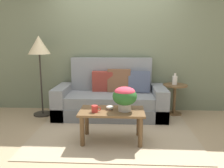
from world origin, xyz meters
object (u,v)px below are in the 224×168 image
at_px(potted_plant, 125,96).
at_px(coffee_mug, 95,109).
at_px(floor_lamp, 39,50).
at_px(snack_bowl, 110,107).
at_px(table_vase, 175,80).
at_px(couch, 111,99).
at_px(side_table, 175,94).
at_px(coffee_table, 112,116).

xyz_separation_m(potted_plant, coffee_mug, (-0.41, -0.08, -0.17)).
distance_m(floor_lamp, potted_plant, 2.05).
bearing_deg(snack_bowl, table_vase, 46.39).
xyz_separation_m(couch, table_vase, (1.22, 0.12, 0.36)).
distance_m(couch, potted_plant, 1.24).
xyz_separation_m(potted_plant, table_vase, (0.97, 1.28, 0.01)).
distance_m(side_table, table_vase, 0.28).
relative_size(floor_lamp, snack_bowl, 13.59).
height_order(side_table, table_vase, table_vase).
height_order(couch, side_table, couch).
height_order(side_table, potted_plant, potted_plant).
bearing_deg(floor_lamp, coffee_table, -38.22).
relative_size(floor_lamp, coffee_mug, 11.54).
bearing_deg(coffee_table, snack_bowl, 132.07).
xyz_separation_m(side_table, coffee_mug, (-1.39, -1.37, 0.10)).
height_order(floor_lamp, snack_bowl, floor_lamp).
xyz_separation_m(potted_plant, snack_bowl, (-0.21, 0.04, -0.18)).
bearing_deg(potted_plant, coffee_table, 176.99).
relative_size(side_table, potted_plant, 1.75).
height_order(snack_bowl, table_vase, table_vase).
bearing_deg(snack_bowl, potted_plant, -11.66).
relative_size(side_table, snack_bowl, 5.34).
xyz_separation_m(side_table, table_vase, (-0.01, -0.01, 0.28)).
distance_m(coffee_table, coffee_mug, 0.28).
bearing_deg(coffee_table, floor_lamp, 141.78).
bearing_deg(coffee_mug, table_vase, 44.72).
bearing_deg(side_table, table_vase, -156.82).
relative_size(couch, snack_bowl, 18.44).
bearing_deg(floor_lamp, couch, 1.33).
bearing_deg(table_vase, snack_bowl, -133.61).
distance_m(coffee_table, snack_bowl, 0.13).
height_order(side_table, snack_bowl, side_table).
xyz_separation_m(floor_lamp, snack_bowl, (1.39, -1.08, -0.77)).
xyz_separation_m(floor_lamp, potted_plant, (1.60, -1.13, -0.59)).
distance_m(couch, floor_lamp, 1.64).
distance_m(coffee_table, floor_lamp, 2.02).
bearing_deg(coffee_mug, floor_lamp, 134.47).
relative_size(couch, coffee_table, 2.26).
distance_m(couch, coffee_mug, 1.27).
relative_size(coffee_table, floor_lamp, 0.60).
relative_size(side_table, floor_lamp, 0.39).
bearing_deg(potted_plant, table_vase, 52.94).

